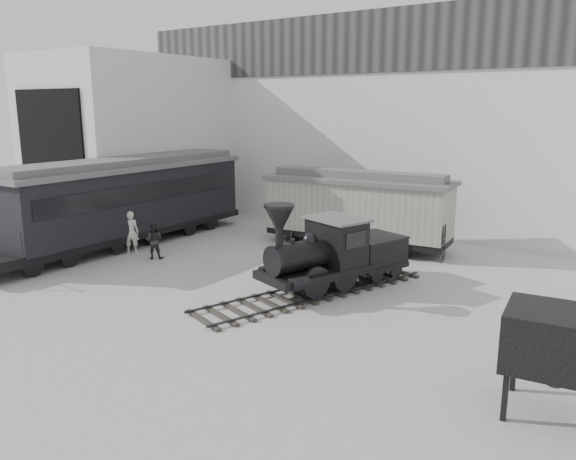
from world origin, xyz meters
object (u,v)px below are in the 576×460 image
Objects in this scene: visitor_b at (154,240)px; boxcar at (357,207)px; locomotive at (329,258)px; visitor_a at (131,232)px; coal_hopper at (558,348)px; passenger_coach at (127,201)px.

boxcar is at bearing -163.24° from visitor_b.
visitor_a is at bearing -158.11° from locomotive.
coal_hopper is at bearing 135.73° from visitor_b.
locomotive is at bearing 153.05° from visitor_b.
passenger_coach is 2.08m from visitor_a.
visitor_b is (1.56, -0.09, -0.15)m from visitor_a.
visitor_b is at bearing 160.82° from coal_hopper.
visitor_b is at bearing -156.94° from locomotive.
locomotive is 11.30m from passenger_coach.
locomotive is 4.01× the size of coal_hopper.
locomotive is 4.92× the size of visitor_a.
boxcar is 4.68× the size of visitor_a.
locomotive is 1.05× the size of boxcar.
boxcar is 10.25m from visitor_a.
passenger_coach is (-9.11, -5.66, 0.22)m from boxcar.
boxcar is 10.73m from passenger_coach.
coal_hopper is at bearing -14.81° from passenger_coach.
visitor_b is (-8.29, -0.60, -0.39)m from locomotive.
visitor_a is 0.82× the size of coal_hopper.
locomotive reaches higher than visitor_a.
boxcar reaches higher than visitor_a.
passenger_coach reaches higher than coal_hopper.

